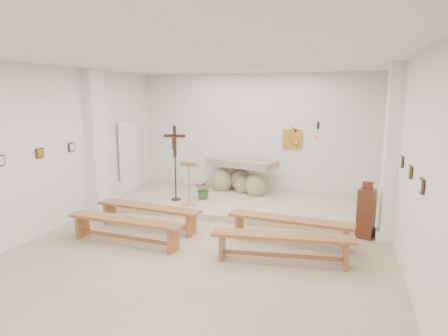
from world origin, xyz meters
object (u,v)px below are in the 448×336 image
(donation_pedestal, at_px, (366,213))
(bench_left_front, at_px, (148,211))
(lectern, at_px, (189,182))
(bench_right_second, at_px, (282,242))
(bench_left_second, at_px, (125,225))
(bench_right_front, at_px, (290,225))
(crucifix_stand, at_px, (175,158))
(altar, at_px, (241,178))

(donation_pedestal, height_order, bench_left_front, donation_pedestal)
(lectern, xyz_separation_m, bench_right_second, (2.75, -2.54, -0.33))
(donation_pedestal, relative_size, bench_left_second, 0.47)
(lectern, bearing_deg, bench_right_front, -38.36)
(bench_left_front, distance_m, bench_right_front, 3.07)
(crucifix_stand, bearing_deg, bench_left_second, -88.18)
(lectern, xyz_separation_m, bench_left_second, (-0.32, -2.54, -0.33))
(altar, height_order, bench_left_front, altar)
(lectern, distance_m, bench_right_second, 3.76)
(altar, xyz_separation_m, bench_left_second, (-1.24, -4.26, -0.15))
(bench_left_front, xyz_separation_m, bench_right_front, (3.07, 0.00, 0.00))
(bench_left_front, bearing_deg, bench_left_second, -82.91)
(bench_right_second, bearing_deg, altar, 106.75)
(bench_right_second, bearing_deg, crucifix_stand, 132.22)
(crucifix_stand, height_order, bench_left_second, crucifix_stand)
(crucifix_stand, relative_size, donation_pedestal, 1.67)
(crucifix_stand, height_order, donation_pedestal, crucifix_stand)
(lectern, distance_m, bench_left_front, 1.65)
(crucifix_stand, relative_size, bench_right_front, 0.79)
(donation_pedestal, xyz_separation_m, bench_right_front, (-1.44, -0.80, -0.13))
(bench_left_front, bearing_deg, crucifix_stand, 102.48)
(bench_left_front, relative_size, bench_right_second, 1.00)
(bench_left_second, relative_size, bench_right_second, 1.00)
(lectern, bearing_deg, crucifix_stand, 140.38)
(altar, distance_m, crucifix_stand, 2.13)
(donation_pedestal, bearing_deg, altar, 159.19)
(crucifix_stand, bearing_deg, donation_pedestal, -14.91)
(lectern, relative_size, bench_left_front, 0.46)
(altar, bearing_deg, bench_right_second, -49.04)
(donation_pedestal, xyz_separation_m, bench_right_second, (-1.44, -1.75, -0.13))
(donation_pedestal, distance_m, bench_left_front, 4.58)
(lectern, relative_size, donation_pedestal, 0.98)
(crucifix_stand, bearing_deg, bench_left_front, -86.38)
(altar, relative_size, crucifix_stand, 1.08)
(bench_left_front, relative_size, bench_left_second, 1.00)
(bench_left_second, bearing_deg, donation_pedestal, 26.07)
(bench_left_second, bearing_deg, bench_right_second, 4.84)
(crucifix_stand, relative_size, bench_left_front, 0.79)
(altar, relative_size, bench_right_front, 0.85)
(donation_pedestal, distance_m, bench_right_second, 2.27)
(altar, height_order, donation_pedestal, donation_pedestal)
(altar, xyz_separation_m, crucifix_stand, (-1.42, -1.41, 0.74))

